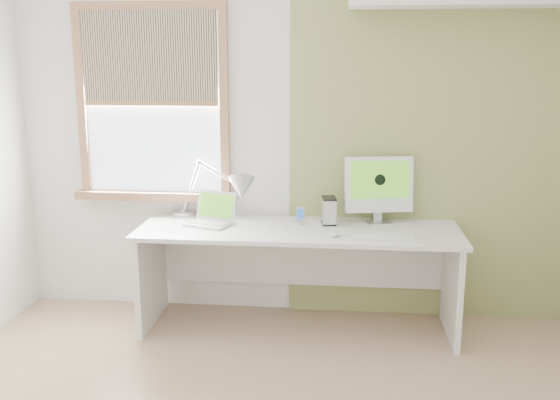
# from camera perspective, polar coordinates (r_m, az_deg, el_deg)

# --- Properties ---
(room) EXTENTS (4.04, 3.54, 2.64)m
(room) POSITION_cam_1_polar(r_m,az_deg,el_deg) (2.84, -2.15, 1.37)
(room) COLOR tan
(room) RESTS_ON ground
(accent_wall) EXTENTS (2.00, 0.02, 2.60)m
(accent_wall) POSITION_cam_1_polar(r_m,az_deg,el_deg) (4.57, 13.52, 5.26)
(accent_wall) COLOR #8F9956
(accent_wall) RESTS_ON room
(window) EXTENTS (1.20, 0.14, 1.42)m
(window) POSITION_cam_1_polar(r_m,az_deg,el_deg) (4.69, -11.53, 8.53)
(window) COLOR #A86F49
(window) RESTS_ON room
(desk) EXTENTS (2.20, 0.70, 0.73)m
(desk) POSITION_cam_1_polar(r_m,az_deg,el_deg) (4.41, 1.71, -4.84)
(desk) COLOR silver
(desk) RESTS_ON room
(desk_lamp) EXTENTS (0.69, 0.45, 0.42)m
(desk_lamp) POSITION_cam_1_polar(r_m,az_deg,el_deg) (4.45, -4.55, 0.83)
(desk_lamp) COLOR #B5B7B9
(desk_lamp) RESTS_ON desk
(laptop) EXTENTS (0.38, 0.35, 0.22)m
(laptop) POSITION_cam_1_polar(r_m,az_deg,el_deg) (4.44, -6.19, -1.45)
(laptop) COLOR #B5B7B9
(laptop) RESTS_ON desk
(phone_dock) EXTENTS (0.08, 0.08, 0.13)m
(phone_dock) POSITION_cam_1_polar(r_m,az_deg,el_deg) (4.40, 1.86, -1.76)
(phone_dock) COLOR #B5B7B9
(phone_dock) RESTS_ON desk
(external_drive) EXTENTS (0.11, 0.16, 0.19)m
(external_drive) POSITION_cam_1_polar(r_m,az_deg,el_deg) (4.41, 4.45, -0.97)
(external_drive) COLOR #B5B7B9
(external_drive) RESTS_ON desk
(imac) EXTENTS (0.49, 0.20, 0.47)m
(imac) POSITION_cam_1_polar(r_m,az_deg,el_deg) (4.46, 8.96, 1.27)
(imac) COLOR #B5B7B9
(imac) RESTS_ON desk
(keyboard) EXTENTS (0.41, 0.12, 0.02)m
(keyboard) POSITION_cam_1_polar(r_m,az_deg,el_deg) (4.10, 9.48, -3.40)
(keyboard) COLOR white
(keyboard) RESTS_ON desk
(mouse) EXTENTS (0.07, 0.10, 0.03)m
(mouse) POSITION_cam_1_polar(r_m,az_deg,el_deg) (4.12, 4.97, -3.11)
(mouse) COLOR white
(mouse) RESTS_ON desk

